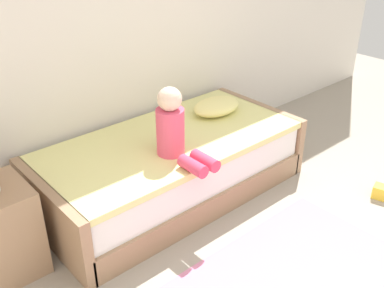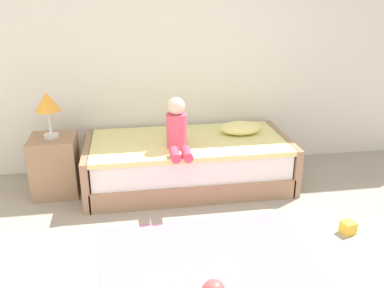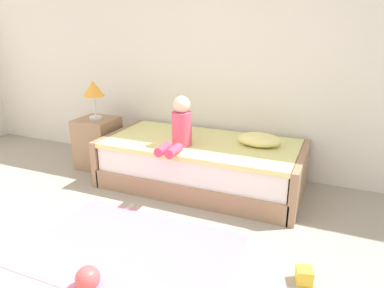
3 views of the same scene
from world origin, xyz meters
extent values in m
cube|color=#997556|center=(-0.04, 2.00, 0.10)|extent=(2.00, 1.00, 0.20)
cube|color=white|center=(-0.04, 2.00, 0.33)|extent=(1.94, 0.94, 0.25)
cube|color=#E5E08C|center=(-0.04, 2.00, 0.47)|extent=(1.98, 0.98, 0.05)
cube|color=#997556|center=(-1.06, 2.00, 0.25)|extent=(0.07, 1.00, 0.50)
cube|color=#997556|center=(0.98, 2.00, 0.25)|extent=(0.07, 1.00, 0.50)
cylinder|color=#E04C6B|center=(-0.18, 1.82, 0.67)|extent=(0.20, 0.20, 0.34)
sphere|color=beige|center=(-0.18, 1.82, 0.92)|extent=(0.17, 0.17, 0.17)
cylinder|color=#D83F60|center=(-0.23, 1.52, 0.55)|extent=(0.09, 0.22, 0.09)
cylinder|color=#D83F60|center=(-0.12, 1.52, 0.55)|extent=(0.09, 0.22, 0.09)
ellipsoid|color=#F2E58C|center=(0.55, 2.10, 0.56)|extent=(0.44, 0.30, 0.13)
cube|color=pink|center=(-0.10, 0.70, 0.00)|extent=(1.60, 1.10, 0.01)
cube|color=yellow|center=(1.17, 0.85, 0.05)|extent=(0.13, 0.13, 0.11)
camera|label=1|loc=(-1.91, -0.39, 2.08)|focal=41.86mm
camera|label=2|loc=(-0.63, -1.92, 1.98)|focal=38.38mm
camera|label=3|loc=(1.25, -1.29, 1.67)|focal=33.37mm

